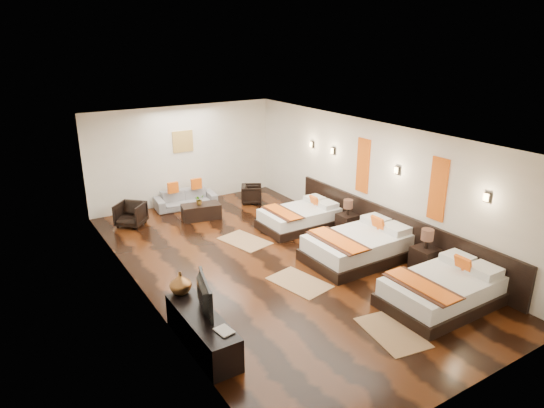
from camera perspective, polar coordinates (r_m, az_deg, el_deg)
floor at (r=10.43m, az=0.05°, el=-6.94°), size 5.50×9.50×0.01m
ceiling at (r=9.52m, az=0.06°, el=8.34°), size 5.50×9.50×0.01m
back_wall at (r=13.98m, az=-10.45°, el=5.71°), size 5.50×0.01×2.80m
left_wall at (r=8.82m, az=-15.24°, el=-2.76°), size 0.01×9.50×2.80m
right_wall at (r=11.52m, az=11.71°, el=2.72°), size 0.01×9.50×2.80m
headboard_panel at (r=11.28m, az=14.02°, el=-2.95°), size 0.08×6.60×0.90m
bed_near at (r=9.32m, az=19.59°, el=-9.59°), size 2.17×1.36×0.83m
bed_mid at (r=10.64m, az=10.31°, el=-4.93°), size 2.30×1.44×0.88m
bed_far at (r=12.23m, az=3.35°, el=-1.58°), size 1.96×1.23×0.75m
nightstand_a at (r=10.42m, az=17.66°, el=-5.96°), size 0.47×0.47×0.93m
nightstand_b at (r=11.97m, az=8.90°, el=-2.03°), size 0.43×0.43×0.86m
jute_mat_near at (r=8.42m, az=14.05°, el=-14.53°), size 0.94×1.31×0.01m
jute_mat_mid at (r=9.64m, az=3.26°, el=-9.26°), size 0.98×1.33×0.01m
jute_mat_far at (r=11.48m, az=-3.26°, el=-4.37°), size 1.01×1.34×0.01m
tv_console at (r=7.81m, az=-8.26°, el=-14.67°), size 0.50×1.80×0.55m
tv at (r=7.65m, az=-8.56°, el=-10.68°), size 0.35×0.93×0.54m
book at (r=7.21m, az=-6.41°, el=-15.02°), size 0.25×0.31×0.03m
figurine at (r=8.22m, az=-10.81°, el=-9.15°), size 0.40×0.40×0.38m
sofa at (r=13.81m, az=-10.19°, el=0.58°), size 1.76×0.83×0.50m
armchair_left at (r=12.79m, az=-16.40°, el=-1.18°), size 0.93×0.93×0.61m
armchair_right at (r=13.98m, az=-2.42°, el=1.19°), size 0.79×0.79×0.53m
coffee_table at (r=12.91m, az=-8.39°, el=-0.89°), size 1.08×0.69×0.40m
table_plant at (r=12.81m, az=-8.63°, el=0.52°), size 0.28×0.25×0.27m
orange_panel_a at (r=10.21m, az=19.06°, el=1.65°), size 0.04×0.40×1.30m
orange_panel_b at (r=11.64m, az=10.73°, el=4.48°), size 0.04×0.40×1.30m
sconce_near at (r=9.54m, az=24.12°, el=0.74°), size 0.07×0.12×0.18m
sconce_mid at (r=10.83m, az=14.60°, el=3.91°), size 0.07×0.12×0.18m
sconce_far at (r=12.39m, az=7.24°, el=6.28°), size 0.07×0.12×0.18m
sconce_lounge at (r=13.08m, az=4.73°, el=7.06°), size 0.07×0.12×0.18m
gold_artwork at (r=13.87m, az=-10.52°, el=7.30°), size 0.60×0.04×0.60m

